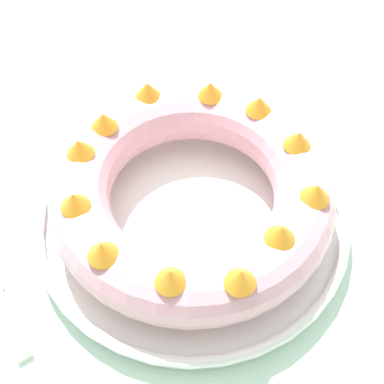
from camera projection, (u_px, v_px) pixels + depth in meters
dining_table at (205, 262)px, 0.68m from camera, size 1.59×1.21×0.75m
serving_dish at (192, 217)px, 0.62m from camera, size 0.36×0.36×0.03m
bundt_cake at (192, 191)px, 0.58m from camera, size 0.31×0.31×0.08m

